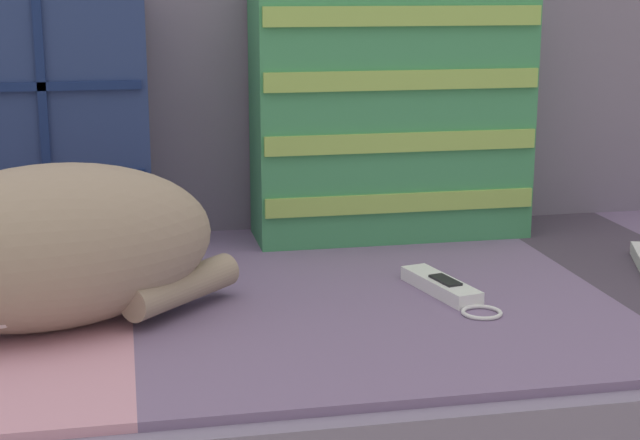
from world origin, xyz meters
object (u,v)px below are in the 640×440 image
object	(u,v)px
couch	(212,425)
sleeping_cat	(40,253)
throw_pillow_striped	(391,106)
game_remote_near	(444,288)

from	to	relation	value
couch	sleeping_cat	size ratio (longest dim) A/B	4.44
throw_pillow_striped	game_remote_near	bearing A→B (deg)	-92.34
sleeping_cat	game_remote_near	distance (m)	0.49
game_remote_near	couch	bearing A→B (deg)	162.10
game_remote_near	throw_pillow_striped	bearing A→B (deg)	87.66
throw_pillow_striped	sleeping_cat	xyz separation A→B (m)	(-0.50, -0.34, -0.11)
sleeping_cat	game_remote_near	size ratio (longest dim) A/B	2.18
throw_pillow_striped	sleeping_cat	world-z (taller)	throw_pillow_striped
couch	throw_pillow_striped	size ratio (longest dim) A/B	4.50
couch	game_remote_near	world-z (taller)	game_remote_near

